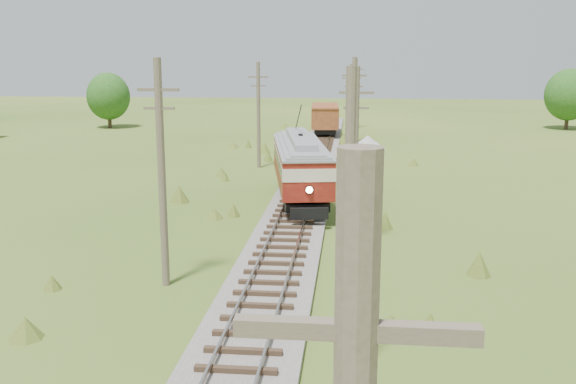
# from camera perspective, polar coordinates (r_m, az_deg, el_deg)

# --- Properties ---
(railbed_main) EXTENTS (3.60, 96.00, 0.57)m
(railbed_main) POSITION_cam_1_polar(r_m,az_deg,el_deg) (46.85, 1.80, 1.09)
(railbed_main) COLOR #605B54
(railbed_main) RESTS_ON ground
(streetcar) EXTENTS (4.76, 12.47, 5.64)m
(streetcar) POSITION_cam_1_polar(r_m,az_deg,el_deg) (39.55, 1.11, 2.64)
(streetcar) COLOR black
(streetcar) RESTS_ON ground
(gondola) EXTENTS (3.39, 9.23, 3.02)m
(gondola) POSITION_cam_1_polar(r_m,az_deg,el_deg) (73.91, 3.31, 6.64)
(gondola) COLOR black
(gondola) RESTS_ON ground
(gravel_pile) EXTENTS (3.44, 3.64, 1.25)m
(gravel_pile) POSITION_cam_1_polar(r_m,az_deg,el_deg) (65.06, 7.21, 4.42)
(gravel_pile) COLOR gray
(gravel_pile) RESTS_ON ground
(utility_pole_r_1) EXTENTS (0.30, 0.30, 8.80)m
(utility_pole_r_1) POSITION_cam_1_polar(r_m,az_deg,el_deg) (17.53, 5.40, -3.43)
(utility_pole_r_1) COLOR brown
(utility_pole_r_1) RESTS_ON ground
(utility_pole_r_2) EXTENTS (1.60, 0.30, 8.60)m
(utility_pole_r_2) POSITION_cam_1_polar(r_m,az_deg,el_deg) (30.26, 5.98, 3.14)
(utility_pole_r_2) COLOR brown
(utility_pole_r_2) RESTS_ON ground
(utility_pole_r_3) EXTENTS (1.60, 0.30, 9.00)m
(utility_pole_r_3) POSITION_cam_1_polar(r_m,az_deg,el_deg) (43.13, 5.82, 6.04)
(utility_pole_r_3) COLOR brown
(utility_pole_r_3) RESTS_ON ground
(utility_pole_r_4) EXTENTS (1.60, 0.30, 8.40)m
(utility_pole_r_4) POSITION_cam_1_polar(r_m,az_deg,el_deg) (56.10, 5.62, 7.10)
(utility_pole_r_4) COLOR brown
(utility_pole_r_4) RESTS_ON ground
(utility_pole_r_5) EXTENTS (1.60, 0.30, 8.90)m
(utility_pole_r_5) POSITION_cam_1_polar(r_m,az_deg,el_deg) (69.05, 6.01, 8.21)
(utility_pole_r_5) COLOR brown
(utility_pole_r_5) RESTS_ON ground
(utility_pole_r_6) EXTENTS (1.60, 0.30, 8.70)m
(utility_pole_r_6) POSITION_cam_1_polar(r_m,az_deg,el_deg) (82.03, 5.85, 8.73)
(utility_pole_r_6) COLOR brown
(utility_pole_r_6) RESTS_ON ground
(utility_pole_l_a) EXTENTS (1.60, 0.30, 9.00)m
(utility_pole_l_a) POSITION_cam_1_polar(r_m,az_deg,el_deg) (25.39, -11.17, 1.74)
(utility_pole_l_a) COLOR brown
(utility_pole_l_a) RESTS_ON ground
(utility_pole_l_b) EXTENTS (1.60, 0.30, 8.60)m
(utility_pole_l_b) POSITION_cam_1_polar(r_m,az_deg,el_deg) (52.67, -2.64, 6.94)
(utility_pole_l_b) COLOR brown
(utility_pole_l_b) RESTS_ON ground
(tree_mid_a) EXTENTS (5.46, 5.46, 7.03)m
(tree_mid_a) POSITION_cam_1_polar(r_m,az_deg,el_deg) (85.91, -15.68, 8.19)
(tree_mid_a) COLOR #38281C
(tree_mid_a) RESTS_ON ground
(tree_mid_b) EXTENTS (5.88, 5.88, 7.57)m
(tree_mid_b) POSITION_cam_1_polar(r_m,az_deg,el_deg) (88.22, 23.70, 7.92)
(tree_mid_b) COLOR #38281C
(tree_mid_b) RESTS_ON ground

